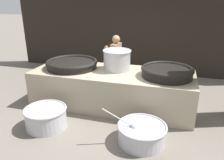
{
  "coord_description": "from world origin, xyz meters",
  "views": [
    {
      "loc": [
        1.42,
        -4.85,
        2.52
      ],
      "look_at": [
        0.0,
        0.0,
        0.66
      ],
      "focal_mm": 35.0,
      "sensor_mm": 36.0,
      "label": 1
    }
  ],
  "objects_px": {
    "giant_wok_far": "(167,72)",
    "prep_bowl_vegetables": "(142,133)",
    "prep_bowl_meat": "(46,117)",
    "stock_pot": "(117,59)",
    "giant_wok_near": "(72,64)",
    "cook": "(116,61)"
  },
  "relations": [
    {
      "from": "prep_bowl_vegetables",
      "to": "prep_bowl_meat",
      "type": "bearing_deg",
      "value": -179.13
    },
    {
      "from": "giant_wok_far",
      "to": "prep_bowl_vegetables",
      "type": "bearing_deg",
      "value": -103.21
    },
    {
      "from": "stock_pot",
      "to": "giant_wok_near",
      "type": "bearing_deg",
      "value": -172.89
    },
    {
      "from": "giant_wok_far",
      "to": "prep_bowl_meat",
      "type": "height_order",
      "value": "giant_wok_far"
    },
    {
      "from": "giant_wok_far",
      "to": "stock_pot",
      "type": "distance_m",
      "value": 1.24
    },
    {
      "from": "giant_wok_near",
      "to": "prep_bowl_meat",
      "type": "distance_m",
      "value": 1.62
    },
    {
      "from": "cook",
      "to": "prep_bowl_meat",
      "type": "relative_size",
      "value": 1.82
    },
    {
      "from": "giant_wok_near",
      "to": "giant_wok_far",
      "type": "bearing_deg",
      "value": -0.99
    },
    {
      "from": "giant_wok_far",
      "to": "prep_bowl_vegetables",
      "type": "xyz_separation_m",
      "value": [
        -0.32,
        -1.37,
        -0.79
      ]
    },
    {
      "from": "cook",
      "to": "prep_bowl_meat",
      "type": "height_order",
      "value": "cook"
    },
    {
      "from": "prep_bowl_vegetables",
      "to": "prep_bowl_meat",
      "type": "distance_m",
      "value": 2.0
    },
    {
      "from": "prep_bowl_meat",
      "to": "giant_wok_near",
      "type": "bearing_deg",
      "value": 92.34
    },
    {
      "from": "stock_pot",
      "to": "prep_bowl_vegetables",
      "type": "height_order",
      "value": "stock_pot"
    },
    {
      "from": "prep_bowl_meat",
      "to": "giant_wok_far",
      "type": "bearing_deg",
      "value": 31.05
    },
    {
      "from": "stock_pot",
      "to": "prep_bowl_meat",
      "type": "relative_size",
      "value": 0.8
    },
    {
      "from": "prep_bowl_vegetables",
      "to": "giant_wok_near",
      "type": "bearing_deg",
      "value": 145.64
    },
    {
      "from": "giant_wok_near",
      "to": "giant_wok_far",
      "type": "height_order",
      "value": "giant_wok_far"
    },
    {
      "from": "giant_wok_far",
      "to": "stock_pot",
      "type": "height_order",
      "value": "stock_pot"
    },
    {
      "from": "giant_wok_far",
      "to": "stock_pot",
      "type": "relative_size",
      "value": 1.68
    },
    {
      "from": "giant_wok_far",
      "to": "prep_bowl_meat",
      "type": "xyz_separation_m",
      "value": [
        -2.32,
        -1.4,
        -0.76
      ]
    },
    {
      "from": "prep_bowl_vegetables",
      "to": "stock_pot",
      "type": "bearing_deg",
      "value": 120.2
    },
    {
      "from": "stock_pot",
      "to": "prep_bowl_vegetables",
      "type": "relative_size",
      "value": 0.61
    }
  ]
}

